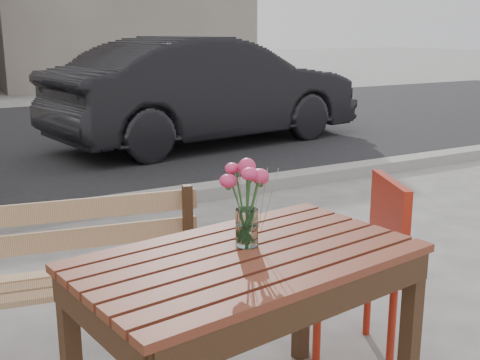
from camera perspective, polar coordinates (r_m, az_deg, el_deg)
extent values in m
cube|color=gray|center=(5.14, -19.04, -3.30)|extent=(30.00, 0.25, 0.12)
cube|color=#5E2E18|center=(2.16, 0.81, -7.35)|extent=(1.30, 0.87, 0.03)
cube|color=#332011|center=(2.49, 15.81, -14.31)|extent=(0.07, 0.07, 0.72)
cube|color=#332011|center=(2.85, 5.88, -10.08)|extent=(0.07, 0.07, 0.72)
cube|color=#946C4C|center=(2.89, -15.45, -9.29)|extent=(1.31, 0.56, 0.03)
cube|color=#946C4C|center=(2.99, -16.01, -4.13)|extent=(1.26, 0.25, 0.35)
cube|color=#332011|center=(2.93, -3.27, -12.65)|extent=(0.05, 0.05, 0.42)
cube|color=#332011|center=(3.11, -4.85, -7.44)|extent=(0.05, 0.05, 0.77)
cube|color=#9E200F|center=(2.88, 10.02, -8.31)|extent=(0.56, 0.56, 0.04)
cube|color=#9E200F|center=(2.87, 13.93, -3.91)|extent=(0.21, 0.41, 0.41)
cylinder|color=#9E200F|center=(3.09, 5.82, -11.22)|extent=(0.04, 0.04, 0.42)
cylinder|color=#9E200F|center=(2.79, 7.29, -14.20)|extent=(0.04, 0.04, 0.42)
cylinder|color=#9E200F|center=(3.17, 12.03, -10.76)|extent=(0.04, 0.04, 0.42)
cylinder|color=#9E200F|center=(2.88, 14.17, -13.55)|extent=(0.04, 0.04, 0.42)
cylinder|color=white|center=(2.20, 0.65, -4.53)|extent=(0.08, 0.08, 0.14)
cylinder|color=#2B642D|center=(2.18, 0.65, -2.80)|extent=(0.05, 0.05, 0.28)
imported|color=black|center=(8.29, -3.06, 8.46)|extent=(4.55, 2.14, 1.44)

